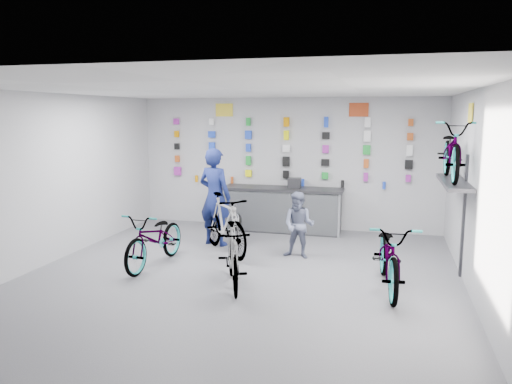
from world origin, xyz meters
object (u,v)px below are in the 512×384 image
(bike_service, at_px, (225,224))
(bike_center, at_px, (233,256))
(clerk, at_px, (215,197))
(counter, at_px, (282,210))
(bike_left, at_px, (155,238))
(customer, at_px, (299,225))
(bike_right, at_px, (390,255))

(bike_service, bearing_deg, bike_center, -110.02)
(bike_service, distance_m, clerk, 0.79)
(counter, distance_m, bike_left, 3.49)
(bike_left, distance_m, bike_service, 1.41)
(customer, bearing_deg, bike_center, -103.56)
(counter, distance_m, customer, 2.11)
(bike_left, xyz_separation_m, customer, (2.33, 1.13, 0.12))
(clerk, bearing_deg, bike_left, 87.69)
(bike_right, height_order, clerk, clerk)
(bike_left, relative_size, clerk, 0.95)
(bike_center, distance_m, clerk, 2.61)
(bike_service, bearing_deg, customer, -39.85)
(clerk, bearing_deg, bike_right, 167.89)
(bike_center, relative_size, customer, 1.31)
(bike_service, distance_m, customer, 1.42)
(bike_service, xyz_separation_m, customer, (1.42, 0.06, 0.05))
(counter, height_order, customer, customer)
(bike_center, bearing_deg, bike_left, 135.56)
(counter, distance_m, bike_right, 4.04)
(counter, height_order, clerk, clerk)
(bike_right, xyz_separation_m, bike_service, (-3.03, 1.25, 0.03))
(bike_center, height_order, clerk, clerk)
(counter, xyz_separation_m, bike_right, (2.35, -3.28, 0.05))
(counter, relative_size, clerk, 1.37)
(customer, bearing_deg, counter, 117.74)
(bike_center, height_order, customer, customer)
(customer, bearing_deg, clerk, 172.15)
(bike_left, xyz_separation_m, clerk, (0.53, 1.62, 0.49))
(bike_left, xyz_separation_m, bike_center, (1.63, -0.69, -0.01))
(bike_left, relative_size, bike_right, 0.92)
(bike_left, height_order, bike_service, bike_service)
(customer, bearing_deg, bike_left, -146.72)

